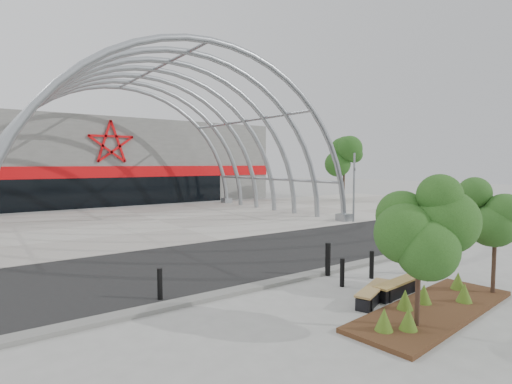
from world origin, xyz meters
TOP-DOWN VIEW (x-y plane):
  - ground at (0.00, 0.00)m, footprint 140.00×140.00m
  - road at (0.00, 3.50)m, footprint 140.00×7.00m
  - forecourt at (0.00, 15.50)m, footprint 60.00×17.00m
  - kerb at (0.00, -0.25)m, footprint 60.00×0.50m
  - arena_building at (0.00, 33.45)m, footprint 34.00×15.24m
  - vault_canopy at (0.00, 15.50)m, footprint 20.80×15.80m
  - planting_bed at (-0.46, -4.49)m, footprint 6.05×2.44m
  - signal_pole at (10.13, 7.30)m, footprint 0.18×0.64m
  - street_tree_0 at (-1.77, -4.89)m, footprint 1.54×1.54m
  - street_tree_1 at (2.15, -4.80)m, footprint 1.42×1.42m
  - bench_0 at (-1.04, -3.09)m, footprint 1.98×1.11m
  - bench_1 at (-0.00, -3.16)m, footprint 2.07×0.66m
  - bollard_0 at (-5.82, 0.47)m, footprint 0.14×0.14m
  - bollard_1 at (-0.72, -1.65)m, footprint 0.14×0.14m
  - bollard_2 at (-0.19, -0.52)m, footprint 0.18×0.18m
  - bollard_3 at (0.75, -1.61)m, footprint 0.15×0.15m
  - bollard_4 at (2.77, -2.43)m, footprint 0.15×0.15m
  - bg_tree_1 at (21.00, 18.00)m, footprint 2.70×2.70m

SIDE VIEW (x-z plane):
  - ground at x=0.00m, z-range 0.00..0.00m
  - road at x=0.00m, z-range 0.00..0.02m
  - vault_canopy at x=0.00m, z-range -10.16..10.20m
  - forecourt at x=0.00m, z-range 0.00..0.04m
  - kerb at x=0.00m, z-range 0.00..0.12m
  - planting_bed at x=-0.46m, z-range -0.16..0.46m
  - bench_0 at x=-1.04m, z-range -0.01..0.41m
  - bench_1 at x=0.00m, z-range -0.01..0.42m
  - bollard_1 at x=-0.72m, z-range 0.00..0.89m
  - bollard_0 at x=-5.82m, z-range 0.00..0.90m
  - bollard_3 at x=0.75m, z-range 0.00..0.93m
  - bollard_4 at x=2.77m, z-range 0.00..0.96m
  - bollard_2 at x=-0.19m, z-range 0.00..1.13m
  - signal_pole at x=10.13m, z-range 0.10..4.62m
  - street_tree_1 at x=2.15m, z-range 0.73..4.09m
  - street_tree_0 at x=-1.77m, z-range 0.77..4.28m
  - arena_building at x=0.00m, z-range -0.01..7.99m
  - bg_tree_1 at x=21.00m, z-range 1.29..7.20m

